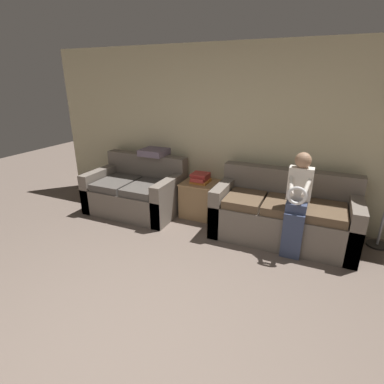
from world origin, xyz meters
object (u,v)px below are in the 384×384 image
couch_main (283,215)px  side_shelf (200,198)px  book_stack (200,178)px  throw_pillow (155,152)px  couch_side (137,192)px  child_left_seated (297,200)px

couch_main → side_shelf: bearing=171.0°
book_stack → throw_pillow: size_ratio=0.77×
couch_side → couch_main: bearing=0.6°
couch_side → book_stack: size_ratio=4.59×
couch_side → throw_pillow: throw_pillow is taller
couch_side → book_stack: (1.04, 0.23, 0.31)m
book_stack → child_left_seated: bearing=-20.5°
book_stack → throw_pillow: bearing=173.2°
couch_main → throw_pillow: size_ratio=4.46×
couch_main → couch_side: bearing=-179.4°
couch_main → child_left_seated: size_ratio=1.46×
side_shelf → child_left_seated: bearing=-20.4°
side_shelf → book_stack: size_ratio=1.75×
side_shelf → book_stack: bearing=0.1°
child_left_seated → throw_pillow: (-2.34, 0.65, 0.22)m
couch_main → side_shelf: size_ratio=3.32×
side_shelf → couch_side: bearing=-167.2°
child_left_seated → side_shelf: 1.64m
couch_side → side_shelf: size_ratio=2.62×
child_left_seated → book_stack: bearing=159.5°
child_left_seated → throw_pillow: size_ratio=3.06×
couch_main → throw_pillow: 2.27m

